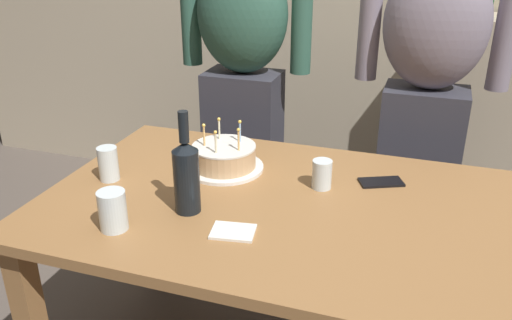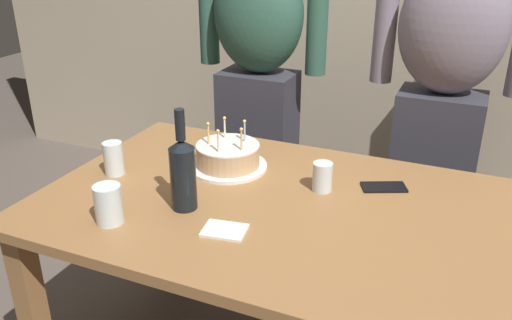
{
  "view_description": "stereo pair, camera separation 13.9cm",
  "coord_description": "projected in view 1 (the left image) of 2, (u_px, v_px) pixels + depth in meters",
  "views": [
    {
      "loc": [
        0.4,
        -1.44,
        1.55
      ],
      "look_at": [
        -0.1,
        0.07,
        0.84
      ],
      "focal_mm": 37.62,
      "sensor_mm": 36.0,
      "label": 1
    },
    {
      "loc": [
        0.53,
        -1.39,
        1.55
      ],
      "look_at": [
        -0.1,
        0.07,
        0.84
      ],
      "focal_mm": 37.62,
      "sensor_mm": 36.0,
      "label": 2
    }
  ],
  "objects": [
    {
      "name": "person_woman_cardigan",
      "position": [
        426.0,
        99.0,
        2.22
      ],
      "size": [
        0.61,
        0.27,
        1.66
      ],
      "rotation": [
        0.0,
        0.0,
        3.14
      ],
      "color": "#33333D",
      "rests_on": "ground_plane"
    },
    {
      "name": "dining_table",
      "position": [
        279.0,
        228.0,
        1.73
      ],
      "size": [
        1.5,
        0.96,
        0.74
      ],
      "color": "olive",
      "rests_on": "ground_plane"
    },
    {
      "name": "water_glass_far",
      "position": [
        322.0,
        174.0,
        1.76
      ],
      "size": [
        0.07,
        0.07,
        0.1
      ],
      "primitive_type": "cylinder",
      "color": "silver",
      "rests_on": "dining_table"
    },
    {
      "name": "water_glass_near",
      "position": [
        113.0,
        211.0,
        1.52
      ],
      "size": [
        0.08,
        0.08,
        0.12
      ],
      "primitive_type": "cylinder",
      "color": "silver",
      "rests_on": "dining_table"
    },
    {
      "name": "person_man_bearded",
      "position": [
        243.0,
        82.0,
        2.45
      ],
      "size": [
        0.61,
        0.27,
        1.66
      ],
      "rotation": [
        0.0,
        0.0,
        3.14
      ],
      "color": "#33333D",
      "rests_on": "ground_plane"
    },
    {
      "name": "cell_phone",
      "position": [
        381.0,
        182.0,
        1.81
      ],
      "size": [
        0.16,
        0.13,
        0.01
      ],
      "primitive_type": "cube",
      "rotation": [
        0.0,
        0.0,
        0.43
      ],
      "color": "black",
      "rests_on": "dining_table"
    },
    {
      "name": "shelf_cabinet",
      "position": [
        512.0,
        134.0,
        2.67
      ],
      "size": [
        0.81,
        0.3,
        1.37
      ],
      "color": "tan",
      "rests_on": "ground_plane"
    },
    {
      "name": "water_glass_side",
      "position": [
        108.0,
        164.0,
        1.81
      ],
      "size": [
        0.07,
        0.07,
        0.12
      ],
      "primitive_type": "cylinder",
      "color": "silver",
      "rests_on": "dining_table"
    },
    {
      "name": "birthday_cake",
      "position": [
        224.0,
        158.0,
        1.89
      ],
      "size": [
        0.28,
        0.28,
        0.17
      ],
      "color": "white",
      "rests_on": "dining_table"
    },
    {
      "name": "wine_bottle",
      "position": [
        186.0,
        174.0,
        1.59
      ],
      "size": [
        0.08,
        0.08,
        0.32
      ],
      "color": "black",
      "rests_on": "dining_table"
    },
    {
      "name": "napkin_stack",
      "position": [
        233.0,
        232.0,
        1.52
      ],
      "size": [
        0.14,
        0.11,
        0.01
      ],
      "primitive_type": "cube",
      "rotation": [
        0.0,
        0.0,
        0.16
      ],
      "color": "white",
      "rests_on": "dining_table"
    }
  ]
}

